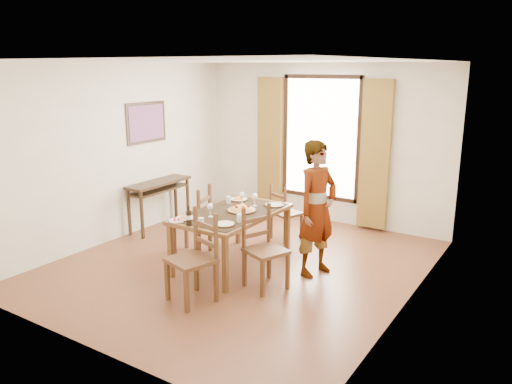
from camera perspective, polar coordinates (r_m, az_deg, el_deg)
The scene contains 22 objects.
ground at distance 6.91m, azimuth -1.82°, elevation -8.26°, with size 5.00×5.00×0.00m, color brown.
room_shell at distance 6.58m, azimuth -1.32°, elevation 4.62°, with size 4.60×5.10×2.74m.
console_table at distance 8.37m, azimuth -11.04°, elevation 0.43°, with size 0.38×1.20×0.80m.
dining_table at distance 6.67m, azimuth -2.74°, elevation -2.81°, with size 0.98×1.63×0.76m.
chair_west at distance 7.16m, azimuth -7.08°, elevation -3.54°, with size 0.54×0.54×1.01m.
chair_north at distance 7.75m, azimuth 3.31°, elevation -2.52°, with size 0.50×0.50×0.88m.
chair_south at distance 5.77m, azimuth -7.12°, elevation -7.74°, with size 0.58×0.58×1.06m.
chair_east at distance 6.09m, azimuth 0.94°, elevation -6.73°, with size 0.57×0.57×1.00m.
man at distance 6.39m, azimuth 7.01°, elevation -1.91°, with size 0.58×0.73×1.75m, color #93969B.
plate_sw at distance 6.38m, azimuth -8.02°, elevation -2.83°, with size 0.27×0.27×0.05m, color silver, non-canonical shape.
plate_se at distance 6.09m, azimuth -3.62°, elevation -3.54°, with size 0.27×0.27×0.05m, color silver, non-canonical shape.
plate_nw at distance 7.21m, azimuth -1.97°, elevation -0.72°, with size 0.27×0.27×0.05m, color silver, non-canonical shape.
plate_ne at distance 6.92m, azimuth 2.05°, elevation -1.36°, with size 0.27×0.27×0.05m, color silver, non-canonical shape.
pasta_platter at distance 6.65m, azimuth -1.64°, elevation -1.79°, with size 0.40×0.40×0.10m, color red, non-canonical shape.
caprese_plate at distance 6.31m, azimuth -9.06°, elevation -3.15°, with size 0.20×0.20×0.04m, color silver, non-canonical shape.
wine_glass_a at distance 6.41m, azimuth -5.25°, elevation -2.06°, with size 0.08×0.08×0.18m, color white, non-canonical shape.
wine_glass_b at distance 6.88m, azimuth -0.15°, elevation -0.88°, with size 0.08×0.08×0.18m, color white, non-canonical shape.
wine_glass_c at distance 6.95m, azimuth -1.62°, elevation -0.72°, with size 0.08×0.08×0.18m, color white, non-canonical shape.
tumbler_a at distance 6.20m, azimuth -1.90°, elevation -3.00°, with size 0.07×0.07×0.10m, color silver.
tumbler_b at distance 7.04m, azimuth -3.16°, elevation -0.90°, with size 0.07×0.07×0.10m, color silver.
tumbler_c at distance 6.08m, azimuth -6.30°, elevation -3.41°, with size 0.07×0.07×0.10m, color silver.
wine_bottle at distance 6.11m, azimuth -7.70°, elevation -2.65°, with size 0.07×0.07×0.25m, color black, non-canonical shape.
Camera 1 is at (3.62, -5.26, 2.63)m, focal length 35.00 mm.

